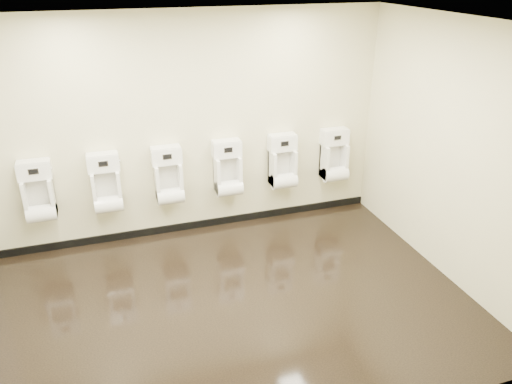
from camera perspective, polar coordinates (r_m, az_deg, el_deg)
ground at (r=5.36m, az=-3.07°, el=-12.76°), size 5.00×3.50×0.00m
ceiling at (r=4.27m, az=-3.97°, el=18.51°), size 5.00×3.50×0.00m
back_wall at (r=6.24m, az=-7.65°, el=7.25°), size 5.00×0.02×2.80m
front_wall at (r=3.19m, az=4.83°, el=-11.14°), size 5.00×0.02×2.80m
right_wall at (r=5.75m, az=21.46°, el=4.13°), size 0.02×3.50×2.80m
skirting_back at (r=6.76m, az=-6.98°, el=-3.74°), size 5.00×0.02×0.10m
urinal_0 at (r=6.29m, az=-23.56°, el=-0.38°), size 0.38×0.28×0.71m
urinal_1 at (r=6.24m, az=-16.73°, el=0.53°), size 0.38×0.28×0.71m
urinal_2 at (r=6.29m, az=-9.96°, el=1.42°), size 0.38×0.28×0.71m
urinal_3 at (r=6.42m, az=-3.24°, el=2.28°), size 0.38×0.28×0.71m
urinal_4 at (r=6.64m, az=3.08°, el=3.06°), size 0.38×0.28×0.71m
urinal_5 at (r=6.93m, az=8.94°, el=3.76°), size 0.38×0.28×0.71m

